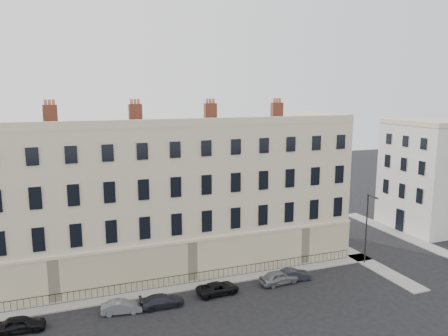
# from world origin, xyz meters

# --- Properties ---
(ground) EXTENTS (160.00, 160.00, 0.00)m
(ground) POSITION_xyz_m (0.00, 0.00, 0.00)
(ground) COLOR black
(ground) RESTS_ON ground
(terrace) EXTENTS (36.22, 12.22, 17.00)m
(terrace) POSITION_xyz_m (-5.97, 11.97, 7.50)
(terrace) COLOR beige
(terrace) RESTS_ON ground
(adjacent_building) EXTENTS (10.00, 10.00, 14.00)m
(adjacent_building) POSITION_xyz_m (29.00, 11.00, 7.00)
(adjacent_building) COLOR silver
(adjacent_building) RESTS_ON ground
(pavement_terrace) EXTENTS (48.00, 2.00, 0.12)m
(pavement_terrace) POSITION_xyz_m (-10.00, 5.00, 0.06)
(pavement_terrace) COLOR gray
(pavement_terrace) RESTS_ON ground
(pavement_east_return) EXTENTS (2.00, 24.00, 0.12)m
(pavement_east_return) POSITION_xyz_m (13.00, 8.00, 0.06)
(pavement_east_return) COLOR gray
(pavement_east_return) RESTS_ON ground
(pavement_adjacent) EXTENTS (2.00, 20.00, 0.12)m
(pavement_adjacent) POSITION_xyz_m (23.00, 10.00, 0.06)
(pavement_adjacent) COLOR gray
(pavement_adjacent) RESTS_ON ground
(railings) EXTENTS (35.00, 0.04, 0.96)m
(railings) POSITION_xyz_m (-6.00, 5.40, 0.55)
(railings) COLOR black
(railings) RESTS_ON ground
(car_a) EXTENTS (3.73, 1.71, 1.24)m
(car_a) POSITION_xyz_m (-20.98, 1.87, 0.62)
(car_a) COLOR black
(car_a) RESTS_ON ground
(car_b) EXTENTS (3.47, 1.63, 1.10)m
(car_b) POSITION_xyz_m (-13.33, 2.03, 0.55)
(car_b) COLOR slate
(car_b) RESTS_ON ground
(car_c) EXTENTS (3.82, 1.58, 1.10)m
(car_c) POSITION_xyz_m (-9.96, 1.88, 0.55)
(car_c) COLOR #20202A
(car_c) RESTS_ON ground
(car_d) EXTENTS (4.05, 2.07, 1.10)m
(car_d) POSITION_xyz_m (-4.64, 2.46, 0.55)
(car_d) COLOR black
(car_d) RESTS_ON ground
(car_e) EXTENTS (3.92, 1.76, 1.31)m
(car_e) POSITION_xyz_m (1.58, 2.41, 0.65)
(car_e) COLOR slate
(car_e) RESTS_ON ground
(car_f) EXTENTS (3.55, 1.59, 1.13)m
(car_f) POSITION_xyz_m (3.26, 2.60, 0.56)
(car_f) COLOR #20242B
(car_f) RESTS_ON ground
(streetlamp) EXTENTS (0.25, 1.67, 7.69)m
(streetlamp) POSITION_xyz_m (12.51, 3.49, 4.26)
(streetlamp) COLOR #27272B
(streetlamp) RESTS_ON ground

